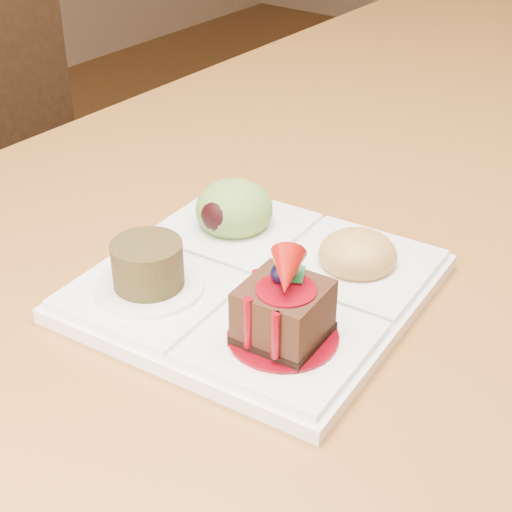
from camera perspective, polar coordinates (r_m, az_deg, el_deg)
The scene contains 3 objects.
dining_table at distance 0.78m, azimuth 16.92°, elevation -1.85°, with size 1.00×1.80×0.75m.
chair_left at distance 1.27m, azimuth -17.49°, elevation 2.83°, with size 0.42×0.42×0.91m.
sampler_plate at distance 0.61m, azimuth 0.02°, elevation -1.10°, with size 0.26×0.26×0.09m.
Camera 1 is at (0.19, -0.64, 1.10)m, focal length 55.00 mm.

